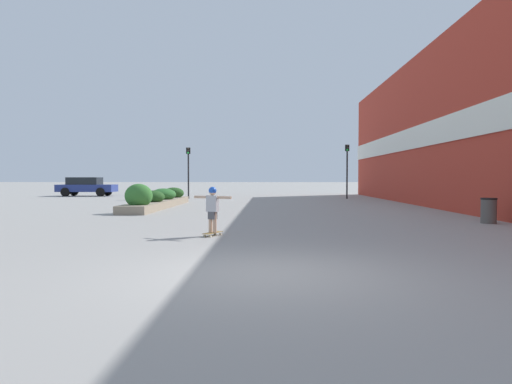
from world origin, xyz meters
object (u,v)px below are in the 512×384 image
object	(u,v)px
skateboarder	(213,205)
trash_bin	(489,211)
skateboard	(213,233)
traffic_light_right	(347,162)
car_center_left	(86,186)
car_leftmost	(457,187)
traffic_light_left	(188,164)

from	to	relation	value
skateboarder	trash_bin	bearing A→B (deg)	47.00
skateboard	traffic_light_right	xyz separation A→B (m)	(7.01, 20.95, 2.52)
skateboarder	car_center_left	bearing A→B (deg)	143.34
trash_bin	car_center_left	xyz separation A→B (m)	(-22.19, 21.79, 0.39)
trash_bin	car_leftmost	world-z (taller)	car_leftmost
skateboarder	trash_bin	world-z (taller)	skateboarder
skateboard	car_leftmost	bearing A→B (deg)	82.41
car_center_left	trash_bin	bearing A→B (deg)	45.52
skateboard	traffic_light_right	distance (m)	22.23
skateboarder	car_center_left	world-z (taller)	car_center_left
skateboard	car_center_left	distance (m)	28.66
skateboard	traffic_light_left	xyz separation A→B (m)	(-4.30, 20.72, 2.41)
skateboarder	car_leftmost	xyz separation A→B (m)	(16.95, 26.35, -0.06)
car_center_left	skateboarder	bearing A→B (deg)	28.18
skateboard	traffic_light_left	size ratio (longest dim) A/B	0.20
skateboarder	car_leftmost	bearing A→B (deg)	82.41
skateboard	trash_bin	world-z (taller)	trash_bin
trash_bin	car_center_left	size ratio (longest dim) A/B	0.18
car_center_left	traffic_light_left	distance (m)	10.42
skateboard	trash_bin	xyz separation A→B (m)	(8.66, 3.47, 0.35)
car_leftmost	trash_bin	bearing A→B (deg)	160.08
skateboarder	skateboard	bearing A→B (deg)	0.00
car_leftmost	traffic_light_right	size ratio (longest dim) A/B	1.04
skateboarder	traffic_light_right	size ratio (longest dim) A/B	0.31
trash_bin	traffic_light_left	distance (m)	21.67
trash_bin	traffic_light_right	world-z (taller)	traffic_light_right
skateboard	car_leftmost	xyz separation A→B (m)	(16.95, 26.35, 0.67)
trash_bin	car_center_left	world-z (taller)	car_center_left
car_leftmost	car_center_left	bearing A→B (deg)	92.05
car_center_left	traffic_light_left	bearing A→B (deg)	63.80
car_leftmost	traffic_light_right	bearing A→B (deg)	118.52
car_center_left	traffic_light_left	size ratio (longest dim) A/B	1.26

